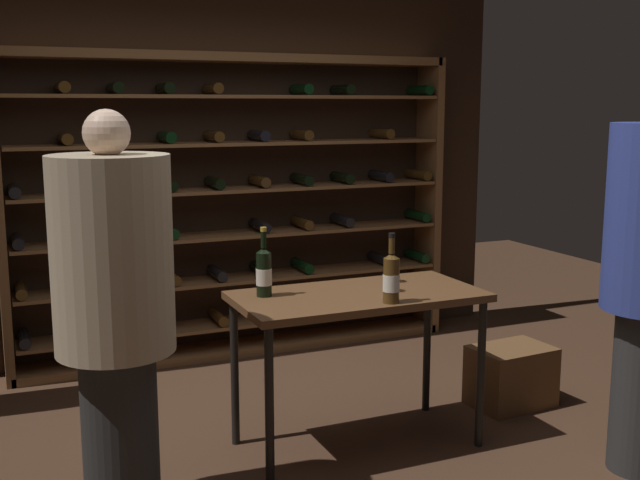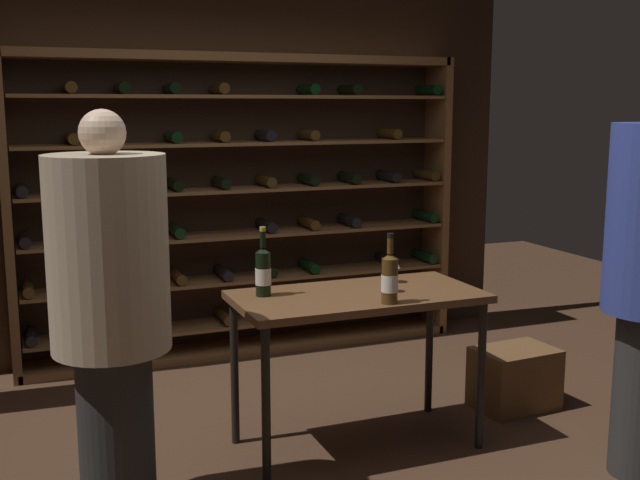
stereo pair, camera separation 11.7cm
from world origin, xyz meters
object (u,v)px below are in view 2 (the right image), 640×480
at_px(tasting_table, 357,309).
at_px(wine_rack, 245,209).
at_px(wine_bottle_red_label, 390,278).
at_px(wine_glass_stemmed_center, 393,263).
at_px(wine_glass_stemmed_left, 391,273).
at_px(wine_crate, 514,378).
at_px(wine_bottle_black_capsule, 263,271).
at_px(person_guest_blue_shirt, 110,301).

bearing_deg(tasting_table, wine_rack, 92.36).
distance_m(wine_rack, wine_bottle_red_label, 2.07).
relative_size(wine_rack, tasting_table, 2.52).
relative_size(wine_bottle_red_label, wine_glass_stemmed_center, 2.35).
relative_size(wine_bottle_red_label, wine_glass_stemmed_left, 2.41).
bearing_deg(wine_crate, tasting_table, -173.03).
relative_size(wine_bottle_black_capsule, wine_glass_stemmed_left, 2.46).
bearing_deg(wine_rack, wine_glass_stemmed_center, -77.70).
xyz_separation_m(wine_bottle_black_capsule, wine_glass_stemmed_left, (0.65, -0.17, -0.03)).
height_order(wine_rack, tasting_table, wine_rack).
height_order(wine_bottle_black_capsule, wine_glass_stemmed_left, wine_bottle_black_capsule).
relative_size(wine_crate, wine_bottle_black_capsule, 1.33).
height_order(wine_bottle_black_capsule, wine_glass_stemmed_center, wine_bottle_black_capsule).
xyz_separation_m(person_guest_blue_shirt, wine_glass_stemmed_left, (1.47, 0.23, -0.04)).
xyz_separation_m(wine_bottle_black_capsule, wine_glass_stemmed_center, (0.76, 0.03, -0.02)).
bearing_deg(wine_bottle_red_label, wine_crate, 20.21).
bearing_deg(wine_crate, wine_rack, 125.49).
bearing_deg(wine_glass_stemmed_left, wine_crate, 10.67).
xyz_separation_m(person_guest_blue_shirt, wine_bottle_black_capsule, (0.82, 0.39, -0.01)).
distance_m(wine_crate, wine_bottle_red_label, 1.38).
xyz_separation_m(wine_rack, wine_glass_stemmed_left, (0.25, -1.85, -0.12)).
relative_size(tasting_table, wine_glass_stemmed_left, 8.86).
bearing_deg(wine_bottle_black_capsule, person_guest_blue_shirt, -154.20).
xyz_separation_m(person_guest_blue_shirt, wine_bottle_red_label, (1.35, 0.01, -0.01)).
bearing_deg(wine_bottle_red_label, wine_rack, 93.67).
height_order(wine_bottle_red_label, wine_glass_stemmed_center, wine_bottle_red_label).
height_order(wine_rack, wine_bottle_red_label, wine_rack).
bearing_deg(wine_crate, wine_bottle_black_capsule, -179.67).
height_order(wine_rack, wine_crate, wine_rack).
relative_size(person_guest_blue_shirt, wine_bottle_red_label, 5.12).
height_order(wine_rack, wine_bottle_black_capsule, wine_rack).
distance_m(wine_rack, wine_glass_stemmed_left, 1.87).
height_order(wine_glass_stemmed_center, wine_glass_stemmed_left, wine_glass_stemmed_center).
bearing_deg(wine_crate, wine_bottle_red_label, -159.79).
relative_size(wine_bottle_black_capsule, wine_bottle_red_label, 1.02).
bearing_deg(wine_bottle_red_label, person_guest_blue_shirt, -179.45).
bearing_deg(wine_bottle_black_capsule, wine_glass_stemmed_left, -14.54).
bearing_deg(tasting_table, wine_glass_stemmed_center, 28.29).
relative_size(tasting_table, wine_glass_stemmed_center, 8.63).
bearing_deg(wine_rack, wine_crate, -54.51).
distance_m(person_guest_blue_shirt, wine_glass_stemmed_left, 1.48).
height_order(tasting_table, wine_crate, tasting_table).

